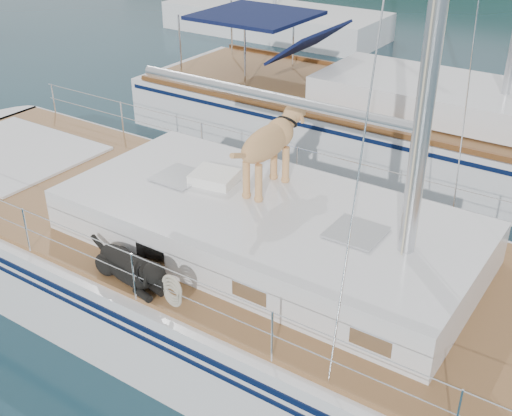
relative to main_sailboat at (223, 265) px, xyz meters
The scene contains 4 objects.
ground 0.69m from the main_sailboat, behind, with size 120.00×120.00×0.00m, color black.
main_sailboat is the anchor object (origin of this frame).
neighbor_sailboat 6.32m from the main_sailboat, 93.69° to the left, with size 11.00×3.50×13.30m.
bg_boat_west 16.17m from the main_sailboat, 120.03° to the left, with size 8.00×3.00×11.65m.
Camera 1 is at (4.55, -5.81, 5.53)m, focal length 45.00 mm.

